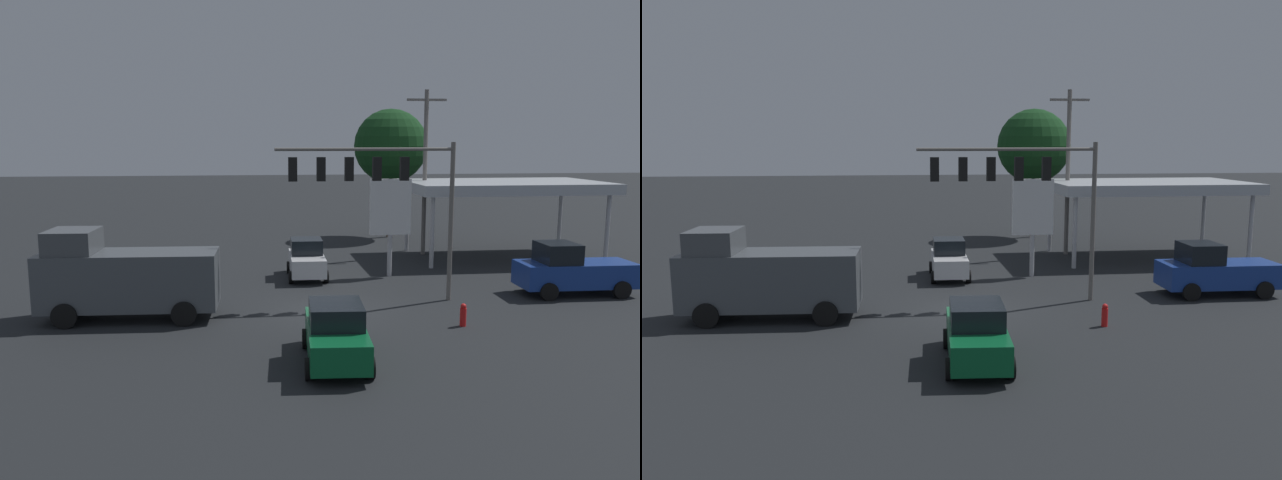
{
  "view_description": "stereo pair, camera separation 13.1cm",
  "coord_description": "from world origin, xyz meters",
  "views": [
    {
      "loc": [
        3.17,
        25.01,
        7.0
      ],
      "look_at": [
        0.0,
        -2.0,
        2.61
      ],
      "focal_mm": 35.0,
      "sensor_mm": 36.0,
      "label": 1
    },
    {
      "loc": [
        3.04,
        25.02,
        7.0
      ],
      "look_at": [
        0.0,
        -2.0,
        2.61
      ],
      "focal_mm": 35.0,
      "sensor_mm": 36.0,
      "label": 2
    }
  ],
  "objects": [
    {
      "name": "delivery_truck",
      "position": [
        7.97,
        0.46,
        1.69
      ],
      "size": [
        6.9,
        2.81,
        3.58
      ],
      "rotation": [
        0.0,
        0.0,
        -0.05
      ],
      "color": "#474C51",
      "rests_on": "ground"
    },
    {
      "name": "hatchback_crossing",
      "position": [
        0.2,
        -6.16,
        0.95
      ],
      "size": [
        2.04,
        3.84,
        1.97
      ],
      "rotation": [
        0.0,
        0.0,
        1.55
      ],
      "color": "silver",
      "rests_on": "ground"
    },
    {
      "name": "sedan_waiting",
      "position": [
        0.46,
        6.23,
        0.95
      ],
      "size": [
        2.27,
        4.5,
        1.93
      ],
      "rotation": [
        0.0,
        0.0,
        1.51
      ],
      "color": "#0C592D",
      "rests_on": "ground"
    },
    {
      "name": "price_sign",
      "position": [
        -4.1,
        -6.05,
        3.43
      ],
      "size": [
        2.12,
        0.27,
        5.03
      ],
      "color": "#B7B7BC",
      "rests_on": "ground"
    },
    {
      "name": "ground_plane",
      "position": [
        0.0,
        0.0,
        0.0
      ],
      "size": [
        200.0,
        200.0,
        0.0
      ],
      "primitive_type": "plane",
      "color": "black"
    },
    {
      "name": "traffic_signal_assembly",
      "position": [
        -2.33,
        -0.92,
        5.3
      ],
      "size": [
        7.7,
        0.43,
        6.9
      ],
      "color": "slate",
      "rests_on": "ground"
    },
    {
      "name": "utility_pole",
      "position": [
        -7.56,
        -11.87,
        5.25
      ],
      "size": [
        2.4,
        0.26,
        9.93
      ],
      "color": "slate",
      "rests_on": "ground"
    },
    {
      "name": "street_tree",
      "position": [
        -7.04,
        -18.9,
        6.53
      ],
      "size": [
        5.23,
        5.23,
        9.16
      ],
      "color": "#4C331E",
      "rests_on": "ground"
    },
    {
      "name": "gas_station_canopy",
      "position": [
        -11.94,
        -10.43,
        4.22
      ],
      "size": [
        11.39,
        6.67,
        4.56
      ],
      "color": "#B2B7BC",
      "rests_on": "ground"
    },
    {
      "name": "pickup_parked",
      "position": [
        -11.47,
        -1.24,
        1.11
      ],
      "size": [
        5.23,
        2.33,
        2.4
      ],
      "rotation": [
        0.0,
        0.0,
        -0.02
      ],
      "color": "navy",
      "rests_on": "ground"
    },
    {
      "name": "fire_hydrant",
      "position": [
        -4.88,
        2.96,
        0.44
      ],
      "size": [
        0.24,
        0.24,
        0.88
      ],
      "color": "red",
      "rests_on": "ground"
    }
  ]
}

